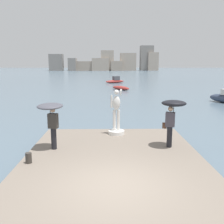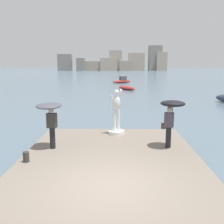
# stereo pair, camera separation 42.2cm
# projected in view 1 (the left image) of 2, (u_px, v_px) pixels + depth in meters

# --- Properties ---
(ground_plane) EXTENTS (400.00, 400.00, 0.00)m
(ground_plane) POSITION_uv_depth(u_px,v_px,m) (109.00, 85.00, 46.91)
(ground_plane) COLOR slate
(pier) EXTENTS (6.71, 9.49, 0.40)m
(pier) POSITION_uv_depth(u_px,v_px,m) (114.00, 167.00, 9.27)
(pier) COLOR slate
(pier) RESTS_ON ground
(statue_white_figure) EXTENTS (0.79, 0.96, 2.24)m
(statue_white_figure) POSITION_uv_depth(u_px,v_px,m) (116.00, 118.00, 12.79)
(statue_white_figure) COLOR white
(statue_white_figure) RESTS_ON pier
(onlooker_left) EXTENTS (1.21, 1.22, 1.90)m
(onlooker_left) POSITION_uv_depth(u_px,v_px,m) (51.00, 113.00, 10.43)
(onlooker_left) COLOR black
(onlooker_left) RESTS_ON pier
(onlooker_right) EXTENTS (1.25, 1.26, 2.00)m
(onlooker_right) POSITION_uv_depth(u_px,v_px,m) (173.00, 110.00, 10.65)
(onlooker_right) COLOR black
(onlooker_right) RESTS_ON pier
(mooring_bollard) EXTENTS (0.22, 0.22, 0.37)m
(mooring_bollard) POSITION_uv_depth(u_px,v_px,m) (29.00, 158.00, 9.12)
(mooring_bollard) COLOR #38332D
(mooring_bollard) RESTS_ON pier
(boat_mid) EXTENTS (4.19, 2.96, 1.35)m
(boat_mid) POSITION_uv_depth(u_px,v_px,m) (115.00, 81.00, 52.25)
(boat_mid) COLOR #9E2D28
(boat_mid) RESTS_ON ground
(boat_far) EXTENTS (2.99, 3.84, 0.57)m
(boat_far) POSITION_uv_depth(u_px,v_px,m) (121.00, 88.00, 38.56)
(boat_far) COLOR #9E2D28
(boat_far) RESTS_ON ground
(distant_skyline) EXTENTS (59.63, 13.12, 13.60)m
(distant_skyline) POSITION_uv_depth(u_px,v_px,m) (114.00, 62.00, 142.59)
(distant_skyline) COLOR gray
(distant_skyline) RESTS_ON ground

